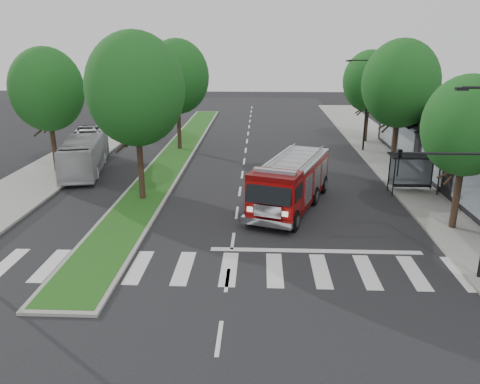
# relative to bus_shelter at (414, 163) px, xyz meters

# --- Properties ---
(ground) EXTENTS (140.00, 140.00, 0.00)m
(ground) POSITION_rel_bus_shelter_xyz_m (-11.20, -8.15, -2.04)
(ground) COLOR black
(ground) RESTS_ON ground
(sidewalk_right) EXTENTS (5.00, 80.00, 0.15)m
(sidewalk_right) POSITION_rel_bus_shelter_xyz_m (1.30, 1.85, -1.96)
(sidewalk_right) COLOR gray
(sidewalk_right) RESTS_ON ground
(sidewalk_left) EXTENTS (5.00, 80.00, 0.15)m
(sidewalk_left) POSITION_rel_bus_shelter_xyz_m (-25.70, 1.85, -1.96)
(sidewalk_left) COLOR gray
(sidewalk_left) RESTS_ON ground
(median) EXTENTS (3.00, 50.00, 0.15)m
(median) POSITION_rel_bus_shelter_xyz_m (-17.20, 9.85, -1.96)
(median) COLOR gray
(median) RESTS_ON ground
(bus_shelter) EXTENTS (3.20, 1.60, 2.61)m
(bus_shelter) POSITION_rel_bus_shelter_xyz_m (0.00, 0.00, 0.00)
(bus_shelter) COLOR black
(bus_shelter) RESTS_ON ground
(tree_right_near) EXTENTS (4.40, 4.40, 8.05)m
(tree_right_near) POSITION_rel_bus_shelter_xyz_m (0.30, -6.15, 3.47)
(tree_right_near) COLOR black
(tree_right_near) RESTS_ON ground
(tree_right_mid) EXTENTS (5.60, 5.60, 9.72)m
(tree_right_mid) POSITION_rel_bus_shelter_xyz_m (0.30, 5.85, 4.45)
(tree_right_mid) COLOR black
(tree_right_mid) RESTS_ON ground
(tree_right_far) EXTENTS (5.00, 5.00, 8.73)m
(tree_right_far) POSITION_rel_bus_shelter_xyz_m (0.30, 15.85, 3.80)
(tree_right_far) COLOR black
(tree_right_far) RESTS_ON ground
(tree_median_near) EXTENTS (5.80, 5.80, 10.16)m
(tree_median_near) POSITION_rel_bus_shelter_xyz_m (-17.20, -2.15, 4.77)
(tree_median_near) COLOR black
(tree_median_near) RESTS_ON ground
(tree_median_far) EXTENTS (5.60, 5.60, 9.72)m
(tree_median_far) POSITION_rel_bus_shelter_xyz_m (-17.20, 11.85, 4.45)
(tree_median_far) COLOR black
(tree_median_far) RESTS_ON ground
(tree_left_mid) EXTENTS (5.20, 5.20, 9.16)m
(tree_left_mid) POSITION_rel_bus_shelter_xyz_m (-25.20, 3.85, 4.12)
(tree_left_mid) COLOR black
(tree_left_mid) RESTS_ON ground
(streetlight_right_near) EXTENTS (4.08, 0.22, 8.00)m
(streetlight_right_near) POSITION_rel_bus_shelter_xyz_m (-1.59, -11.65, 2.63)
(streetlight_right_near) COLOR black
(streetlight_right_near) RESTS_ON ground
(streetlight_right_far) EXTENTS (2.11, 0.20, 8.00)m
(streetlight_right_far) POSITION_rel_bus_shelter_xyz_m (-0.85, 11.85, 2.44)
(streetlight_right_far) COLOR black
(streetlight_right_far) RESTS_ON ground
(fire_engine) EXTENTS (5.54, 9.44, 3.14)m
(fire_engine) POSITION_rel_bus_shelter_xyz_m (-8.06, -3.02, -0.53)
(fire_engine) COLOR #560404
(fire_engine) RESTS_ON ground
(city_bus) EXTENTS (4.41, 10.44, 2.83)m
(city_bus) POSITION_rel_bus_shelter_xyz_m (-23.20, 4.65, -0.62)
(city_bus) COLOR #B7B7BB
(city_bus) RESTS_ON ground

